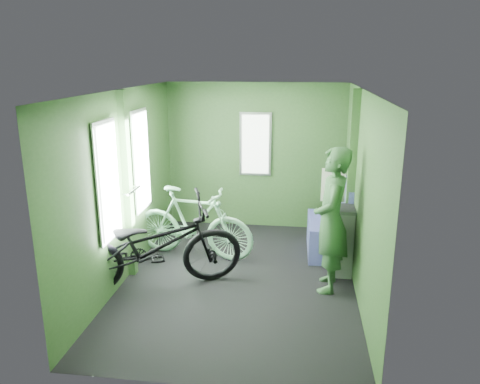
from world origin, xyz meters
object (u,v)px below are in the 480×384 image
(bicycle_black, at_px, (156,289))
(bench_seat, at_px, (330,232))
(passenger, at_px, (331,220))
(bicycle_mint, at_px, (194,257))
(waste_box, at_px, (342,241))

(bicycle_black, relative_size, bench_seat, 2.07)
(bicycle_black, height_order, bench_seat, bench_seat)
(bicycle_black, xyz_separation_m, passenger, (2.03, 0.31, 0.86))
(bicycle_mint, relative_size, waste_box, 1.93)
(bicycle_black, relative_size, passenger, 1.23)
(bicycle_black, height_order, waste_box, waste_box)
(bicycle_mint, distance_m, bench_seat, 1.92)
(passenger, xyz_separation_m, bench_seat, (0.07, 1.08, -0.55))
(bicycle_black, xyz_separation_m, bench_seat, (2.10, 1.39, 0.30))
(bicycle_mint, bearing_deg, passenger, -100.24)
(waste_box, height_order, bench_seat, bench_seat)
(passenger, distance_m, bench_seat, 1.22)
(bench_seat, bearing_deg, waste_box, -80.91)
(passenger, bearing_deg, bicycle_black, -77.39)
(bench_seat, bearing_deg, bicycle_black, -147.34)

